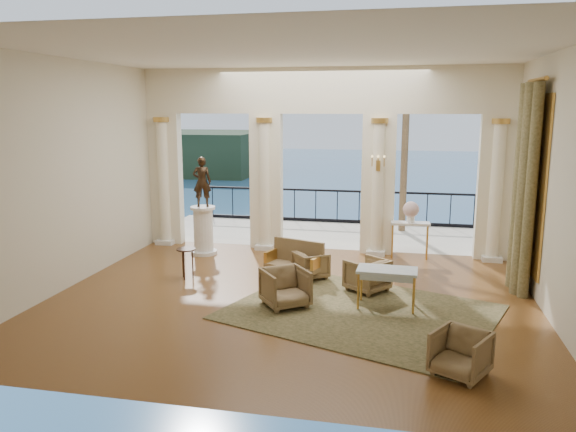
% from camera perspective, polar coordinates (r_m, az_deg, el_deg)
% --- Properties ---
extents(floor, '(9.00, 9.00, 0.00)m').
position_cam_1_polar(floor, '(10.64, 0.21, -8.52)').
color(floor, '#512E12').
rests_on(floor, ground).
extents(room_walls, '(9.00, 9.00, 9.00)m').
position_cam_1_polar(room_walls, '(8.97, -1.21, 6.67)').
color(room_walls, beige).
rests_on(room_walls, ground).
extents(arcade, '(9.00, 0.56, 4.50)m').
position_cam_1_polar(arcade, '(13.83, 3.41, 6.94)').
color(arcade, '#FCF3CA').
rests_on(arcade, ground).
extents(terrace, '(10.00, 3.60, 0.10)m').
position_cam_1_polar(terrace, '(16.16, 4.32, -1.93)').
color(terrace, '#ACA291').
rests_on(terrace, ground).
extents(balustrade, '(9.00, 0.06, 1.03)m').
position_cam_1_polar(balustrade, '(17.63, 5.02, 0.66)').
color(balustrade, black).
rests_on(balustrade, terrace).
extents(palm_tree, '(2.00, 2.00, 4.50)m').
position_cam_1_polar(palm_tree, '(16.44, 12.01, 12.62)').
color(palm_tree, '#4C3823').
rests_on(palm_tree, terrace).
extents(headland, '(22.00, 18.00, 6.00)m').
position_cam_1_polar(headland, '(86.25, -10.15, 6.44)').
color(headland, black).
rests_on(headland, sea).
extents(sea, '(160.00, 160.00, 0.00)m').
position_cam_1_polar(sea, '(70.51, 10.00, 3.02)').
color(sea, '#1F5980').
rests_on(sea, ground).
extents(curtain, '(0.33, 1.40, 4.09)m').
position_cam_1_polar(curtain, '(11.66, 22.93, 2.56)').
color(curtain, '#4F4626').
rests_on(curtain, ground).
extents(window_frame, '(0.04, 1.60, 3.40)m').
position_cam_1_polar(window_frame, '(11.69, 23.86, 2.90)').
color(window_frame, gold).
rests_on(window_frame, room_walls).
extents(wall_sconce, '(0.30, 0.11, 0.33)m').
position_cam_1_polar(wall_sconce, '(13.42, 9.14, 5.17)').
color(wall_sconce, gold).
rests_on(wall_sconce, arcade).
extents(rug, '(5.25, 4.67, 0.02)m').
position_cam_1_polar(rug, '(10.10, 7.37, -9.63)').
color(rug, '#2B3219').
rests_on(rug, ground).
extents(armchair_a, '(1.02, 1.01, 0.77)m').
position_cam_1_polar(armchair_a, '(10.19, -0.26, -7.12)').
color(armchair_a, '#413519').
rests_on(armchair_a, ground).
extents(armchair_b, '(0.89, 0.87, 0.69)m').
position_cam_1_polar(armchair_b, '(8.05, 17.13, -13.01)').
color(armchair_b, '#413519').
rests_on(armchair_b, ground).
extents(armchair_c, '(0.95, 0.95, 0.72)m').
position_cam_1_polar(armchair_c, '(11.13, 8.04, -5.80)').
color(armchair_c, '#413519').
rests_on(armchair_c, ground).
extents(armchair_d, '(0.84, 0.84, 0.64)m').
position_cam_1_polar(armchair_d, '(11.86, 2.36, -4.86)').
color(armchair_d, '#413519').
rests_on(armchair_d, ground).
extents(settee, '(1.29, 0.86, 0.79)m').
position_cam_1_polar(settee, '(11.89, 0.77, -4.44)').
color(settee, '#413519').
rests_on(settee, ground).
extents(game_table, '(1.08, 0.62, 0.72)m').
position_cam_1_polar(game_table, '(10.20, 10.04, -5.72)').
color(game_table, silver).
rests_on(game_table, ground).
extents(pedestal, '(0.65, 0.65, 1.19)m').
position_cam_1_polar(pedestal, '(13.89, -8.59, -1.54)').
color(pedestal, silver).
rests_on(pedestal, ground).
extents(statue, '(0.49, 0.38, 1.21)m').
position_cam_1_polar(statue, '(13.68, -8.73, 3.45)').
color(statue, black).
rests_on(statue, pedestal).
extents(console_table, '(0.94, 0.42, 0.87)m').
position_cam_1_polar(console_table, '(13.68, 12.31, -1.24)').
color(console_table, silver).
rests_on(console_table, ground).
extents(urn, '(0.38, 0.38, 0.50)m').
position_cam_1_polar(urn, '(13.60, 12.38, 0.55)').
color(urn, white).
rests_on(urn, console_table).
extents(side_table, '(0.40, 0.40, 0.65)m').
position_cam_1_polar(side_table, '(11.95, -10.31, -3.70)').
color(side_table, black).
rests_on(side_table, ground).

